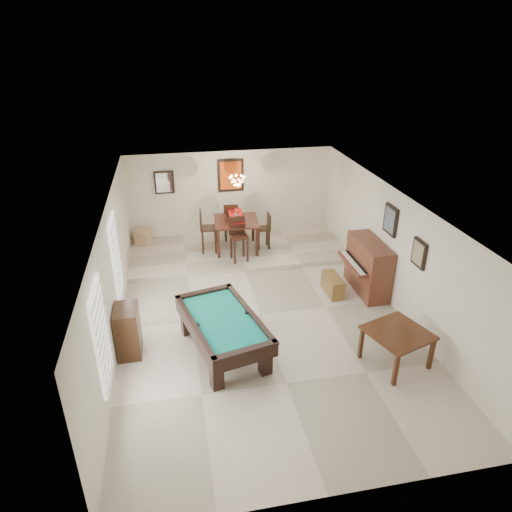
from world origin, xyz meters
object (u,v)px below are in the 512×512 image
object	(u,v)px
flower_vase	(236,212)
dining_chair_south	(239,240)
piano_bench	(333,285)
dining_table	(236,233)
dining_chair_north	(231,221)
corner_bench	(143,237)
dining_chair_east	(263,231)
apothecary_chest	(128,331)
upright_piano	(362,267)
pool_table	(223,336)
square_table	(396,347)
dining_chair_west	(209,231)
chandelier	(237,177)

from	to	relation	value
flower_vase	dining_chair_south	bearing A→B (deg)	-92.74
piano_bench	dining_table	bearing A→B (deg)	125.75
dining_chair_north	corner_bench	bearing A→B (deg)	0.96
dining_chair_south	dining_chair_east	distance (m)	1.03
apothecary_chest	corner_bench	bearing A→B (deg)	88.62
dining_chair_north	dining_chair_south	bearing A→B (deg)	95.51
corner_bench	piano_bench	bearing A→B (deg)	-38.29
upright_piano	dining_chair_north	world-z (taller)	upright_piano
pool_table	piano_bench	distance (m)	3.32
dining_table	corner_bench	size ratio (longest dim) A/B	2.61
pool_table	apothecary_chest	xyz separation A→B (m)	(-1.78, 0.32, 0.12)
square_table	flower_vase	xyz separation A→B (m)	(-2.17, 5.31, 0.86)
dining_table	flower_vase	world-z (taller)	flower_vase
apothecary_chest	dining_chair_west	xyz separation A→B (m)	(1.95, 4.06, 0.22)
dining_chair_south	dining_chair_north	world-z (taller)	dining_chair_south
dining_chair_west	upright_piano	bearing A→B (deg)	-123.25
apothecary_chest	dining_chair_north	xyz separation A→B (m)	(2.67, 4.78, 0.19)
flower_vase	apothecary_chest	bearing A→B (deg)	-123.80
square_table	dining_table	distance (m)	5.74
dining_table	dining_chair_south	world-z (taller)	dining_chair_south
dining_chair_west	dining_chair_north	bearing A→B (deg)	-39.92
dining_chair_east	chandelier	size ratio (longest dim) A/B	1.66
flower_vase	chandelier	world-z (taller)	chandelier
square_table	dining_chair_north	size ratio (longest dim) A/B	0.91
square_table	apothecary_chest	world-z (taller)	apothecary_chest
square_table	chandelier	distance (m)	5.98
dining_chair_east	corner_bench	distance (m)	3.48
apothecary_chest	dining_chair_north	distance (m)	5.47
piano_bench	dining_chair_west	size ratio (longest dim) A/B	0.67
corner_bench	flower_vase	bearing A→B (deg)	-19.29
upright_piano	apothecary_chest	xyz separation A→B (m)	(-5.31, -1.40, -0.14)
square_table	corner_bench	world-z (taller)	square_table
dining_chair_west	flower_vase	bearing A→B (deg)	-85.33
chandelier	piano_bench	bearing A→B (deg)	-54.61
pool_table	piano_bench	xyz separation A→B (m)	(2.83, 1.73, -0.15)
upright_piano	flower_vase	bearing A→B (deg)	134.47
flower_vase	corner_bench	size ratio (longest dim) A/B	0.48
corner_bench	square_table	bearing A→B (deg)	-52.55
dining_chair_east	chandelier	distance (m)	1.73
apothecary_chest	chandelier	xyz separation A→B (m)	(2.76, 4.02, 1.70)
chandelier	flower_vase	bearing A→B (deg)	147.29
flower_vase	dining_chair_south	size ratio (longest dim) A/B	0.18
upright_piano	flower_vase	distance (m)	3.76
pool_table	upright_piano	bearing A→B (deg)	12.17
dining_table	dining_chair_east	bearing A→B (deg)	-2.87
dining_table	dining_chair_north	bearing A→B (deg)	93.58
dining_chair_north	chandelier	world-z (taller)	chandelier
square_table	dining_chair_east	world-z (taller)	dining_chair_east
square_table	dining_chair_south	distance (m)	5.12
dining_table	corner_bench	distance (m)	2.76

